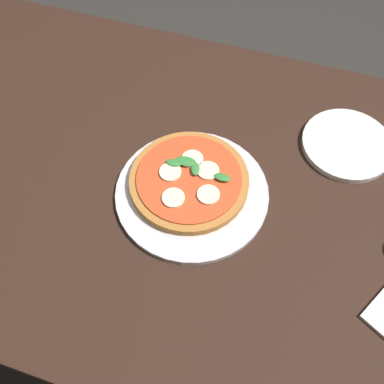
{
  "coord_description": "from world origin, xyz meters",
  "views": [
    {
      "loc": [
        -0.2,
        0.49,
        1.55
      ],
      "look_at": [
        -0.05,
        0.03,
        0.77
      ],
      "focal_mm": 42.21,
      "sensor_mm": 36.0,
      "label": 1
    }
  ],
  "objects_px": {
    "dining_table": "(174,203)",
    "pizza": "(189,180)",
    "serving_tray": "(192,193)",
    "plate_white": "(347,144)"
  },
  "relations": [
    {
      "from": "dining_table",
      "to": "pizza",
      "type": "bearing_deg",
      "value": 169.38
    },
    {
      "from": "dining_table",
      "to": "serving_tray",
      "type": "height_order",
      "value": "serving_tray"
    },
    {
      "from": "dining_table",
      "to": "plate_white",
      "type": "xyz_separation_m",
      "value": [
        -0.34,
        -0.2,
        0.11
      ]
    },
    {
      "from": "dining_table",
      "to": "pizza",
      "type": "height_order",
      "value": "pizza"
    },
    {
      "from": "serving_tray",
      "to": "pizza",
      "type": "xyz_separation_m",
      "value": [
        0.01,
        -0.02,
        0.02
      ]
    },
    {
      "from": "serving_tray",
      "to": "plate_white",
      "type": "distance_m",
      "value": 0.37
    },
    {
      "from": "plate_white",
      "to": "pizza",
      "type": "bearing_deg",
      "value": 34.84
    },
    {
      "from": "serving_tray",
      "to": "pizza",
      "type": "height_order",
      "value": "pizza"
    },
    {
      "from": "dining_table",
      "to": "pizza",
      "type": "distance_m",
      "value": 0.13
    },
    {
      "from": "dining_table",
      "to": "pizza",
      "type": "relative_size",
      "value": 5.9
    }
  ]
}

